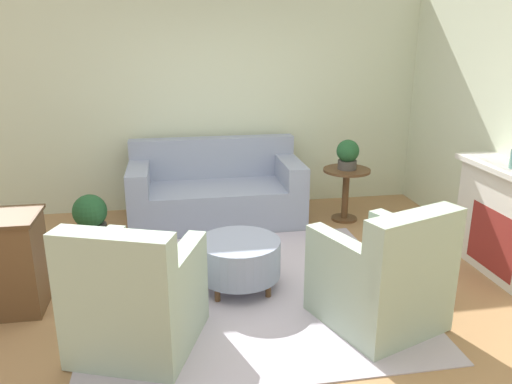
{
  "coord_description": "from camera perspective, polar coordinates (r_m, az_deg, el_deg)",
  "views": [
    {
      "loc": [
        -0.62,
        -3.9,
        2.18
      ],
      "look_at": [
        0.15,
        0.55,
        0.75
      ],
      "focal_mm": 35.0,
      "sensor_mm": 36.0,
      "label": 1
    }
  ],
  "objects": [
    {
      "name": "ground_plane",
      "position": [
        4.51,
        -0.7,
        -11.33
      ],
      "size": [
        16.0,
        16.0,
        0.0
      ],
      "primitive_type": "plane",
      "color": "#AD7F51"
    },
    {
      "name": "fireplace",
      "position": [
        5.14,
        27.17,
        -2.94
      ],
      "size": [
        0.44,
        1.32,
        1.04
      ],
      "color": "silver",
      "rests_on": "ground_plane"
    },
    {
      "name": "potted_plant_on_side_table",
      "position": [
        6.02,
        10.44,
        4.3
      ],
      "size": [
        0.27,
        0.27,
        0.36
      ],
      "color": "#4C4742",
      "rests_on": "side_table"
    },
    {
      "name": "armchair_right",
      "position": [
        4.01,
        14.33,
        -9.7
      ],
      "size": [
        1.04,
        1.06,
        0.99
      ],
      "color": "#9EB29E",
      "rests_on": "rug"
    },
    {
      "name": "side_table",
      "position": [
        6.12,
        10.24,
        0.78
      ],
      "size": [
        0.56,
        0.56,
        0.64
      ],
      "color": "brown",
      "rests_on": "ground_plane"
    },
    {
      "name": "potted_plant_floor",
      "position": [
        5.71,
        -18.4,
        -2.84
      ],
      "size": [
        0.37,
        0.37,
        0.54
      ],
      "color": "#4C4742",
      "rests_on": "ground_plane"
    },
    {
      "name": "wall_back",
      "position": [
        6.46,
        -4.31,
        10.57
      ],
      "size": [
        8.84,
        0.12,
        2.8
      ],
      "color": "beige",
      "rests_on": "ground_plane"
    },
    {
      "name": "rug",
      "position": [
        4.51,
        -0.7,
        -11.27
      ],
      "size": [
        2.71,
        2.59,
        0.01
      ],
      "color": "#BCB2C1",
      "rests_on": "ground_plane"
    },
    {
      "name": "armchair_left",
      "position": [
        3.71,
        -13.67,
        -12.0
      ],
      "size": [
        1.04,
        1.06,
        0.99
      ],
      "color": "#9EB29E",
      "rests_on": "rug"
    },
    {
      "name": "couch",
      "position": [
        6.06,
        -4.6,
        -0.12
      ],
      "size": [
        2.03,
        0.98,
        0.96
      ],
      "color": "#8E99B2",
      "rests_on": "ground_plane"
    },
    {
      "name": "ottoman_table",
      "position": [
        4.45,
        -1.93,
        -7.53
      ],
      "size": [
        0.73,
        0.73,
        0.45
      ],
      "color": "#8E99B2",
      "rests_on": "rug"
    }
  ]
}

